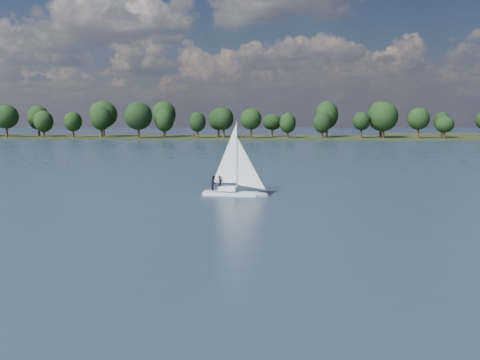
% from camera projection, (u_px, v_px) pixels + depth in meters
% --- Properties ---
extents(ground, '(700.00, 700.00, 0.00)m').
position_uv_depth(ground, '(296.00, 158.00, 121.08)').
color(ground, '#233342').
rests_on(ground, ground).
extents(far_shore, '(660.00, 40.00, 1.50)m').
position_uv_depth(far_shore, '(287.00, 138.00, 232.04)').
color(far_shore, black).
rests_on(far_shore, ground).
extents(sailboat, '(7.19, 2.86, 9.20)m').
position_uv_depth(sailboat, '(231.00, 174.00, 63.12)').
color(sailboat, white).
rests_on(sailboat, ground).
extents(treeline, '(562.44, 73.65, 17.93)m').
position_uv_depth(treeline, '(272.00, 120.00, 227.27)').
color(treeline, black).
rests_on(treeline, ground).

